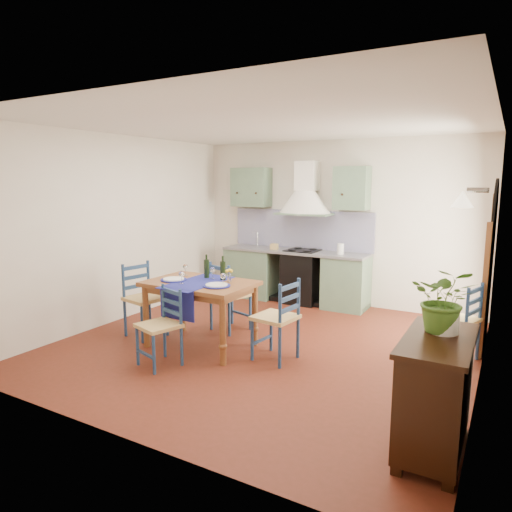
{
  "coord_description": "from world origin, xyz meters",
  "views": [
    {
      "loc": [
        2.68,
        -5.01,
        2.12
      ],
      "look_at": [
        -0.31,
        0.3,
        1.11
      ],
      "focal_mm": 32.0,
      "sensor_mm": 36.0,
      "label": 1
    }
  ],
  "objects_px": {
    "chair_near": "(161,326)",
    "sideboard": "(435,390)",
    "dining_table": "(200,289)",
    "potted_plant": "(445,300)"
  },
  "relations": [
    {
      "from": "dining_table",
      "to": "sideboard",
      "type": "relative_size",
      "value": 1.29
    },
    {
      "from": "sideboard",
      "to": "chair_near",
      "type": "bearing_deg",
      "value": 174.85
    },
    {
      "from": "dining_table",
      "to": "potted_plant",
      "type": "distance_m",
      "value": 3.12
    },
    {
      "from": "chair_near",
      "to": "dining_table",
      "type": "bearing_deg",
      "value": 86.82
    },
    {
      "from": "chair_near",
      "to": "potted_plant",
      "type": "distance_m",
      "value": 3.11
    },
    {
      "from": "potted_plant",
      "to": "sideboard",
      "type": "bearing_deg",
      "value": -93.83
    },
    {
      "from": "chair_near",
      "to": "sideboard",
      "type": "height_order",
      "value": "sideboard"
    },
    {
      "from": "chair_near",
      "to": "sideboard",
      "type": "relative_size",
      "value": 0.86
    },
    {
      "from": "dining_table",
      "to": "chair_near",
      "type": "bearing_deg",
      "value": -93.18
    },
    {
      "from": "chair_near",
      "to": "sideboard",
      "type": "xyz_separation_m",
      "value": [
        3.01,
        -0.27,
        0.04
      ]
    }
  ]
}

